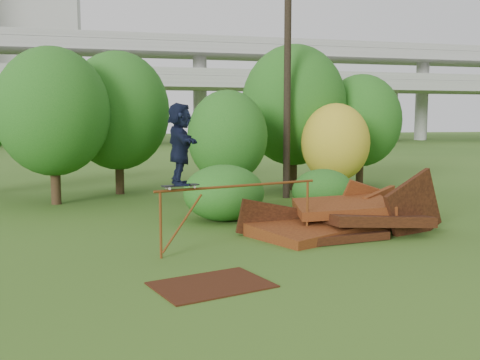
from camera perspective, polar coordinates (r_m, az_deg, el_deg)
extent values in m
plane|color=#2D5116|center=(12.14, 6.00, -8.45)|extent=(240.00, 240.00, 0.00)
cube|color=#441B0C|center=(14.80, 8.31, -5.07)|extent=(4.07, 3.37, 0.58)
cube|color=black|center=(15.11, 14.04, -4.03)|extent=(2.83, 1.81, 0.55)
cube|color=#441B0C|center=(15.20, 10.86, -2.83)|extent=(2.83, 2.14, 0.53)
cube|color=black|center=(15.45, 18.03, -3.07)|extent=(2.25, 0.92, 2.28)
cube|color=#441B0C|center=(16.37, 12.86, -2.76)|extent=(1.78, 0.48, 1.69)
cube|color=black|center=(14.74, 3.39, -4.39)|extent=(2.04, 0.21, 1.31)
cube|color=black|center=(13.85, 11.34, -6.17)|extent=(2.51, 0.54, 0.20)
cube|color=#441B0C|center=(16.23, 14.63, -1.45)|extent=(1.42, 0.95, 0.38)
cylinder|color=#63340F|center=(12.15, -8.46, -4.78)|extent=(0.06, 0.06, 1.52)
cylinder|color=#63340F|center=(14.20, 7.19, -3.15)|extent=(0.06, 0.06, 1.52)
cylinder|color=#63340F|center=(12.94, -0.01, -0.62)|extent=(4.26, 1.34, 0.06)
cube|color=black|center=(12.21, -6.37, -0.57)|extent=(0.89, 0.47, 0.03)
cylinder|color=beige|center=(12.01, -7.52, -0.92)|extent=(0.07, 0.05, 0.06)
cylinder|color=beige|center=(12.18, -7.87, -0.82)|extent=(0.07, 0.05, 0.06)
cylinder|color=beige|center=(12.26, -4.88, -0.74)|extent=(0.07, 0.05, 0.06)
cylinder|color=beige|center=(12.43, -5.25, -0.64)|extent=(0.07, 0.05, 0.06)
imported|color=black|center=(12.13, -6.43, 3.84)|extent=(0.55, 1.72, 1.85)
cube|color=#38190C|center=(10.27, -3.07, -11.09)|extent=(2.45, 2.05, 0.03)
cylinder|color=black|center=(20.94, -19.07, 0.10)|extent=(0.36, 0.36, 1.89)
ellipsoid|color=#154D14|center=(20.84, -19.32, 6.90)|extent=(4.10, 4.10, 4.71)
cylinder|color=black|center=(23.16, -12.72, 0.87)|extent=(0.36, 0.36, 1.89)
ellipsoid|color=#154D14|center=(23.07, -12.87, 7.20)|extent=(4.29, 4.29, 4.94)
cylinder|color=black|center=(20.16, -1.34, -0.50)|extent=(0.32, 0.32, 1.38)
ellipsoid|color=#154D14|center=(20.02, -1.35, 4.67)|extent=(3.01, 3.01, 3.46)
cylinder|color=black|center=(24.17, 5.67, 1.38)|extent=(0.37, 0.37, 2.03)
ellipsoid|color=#154D14|center=(24.09, 5.74, 7.93)|extent=(4.65, 4.65, 5.34)
cylinder|color=black|center=(22.01, 10.05, -0.28)|extent=(0.30, 0.30, 1.18)
ellipsoid|color=#A58C19|center=(21.89, 10.13, 3.94)|extent=(2.75, 2.75, 3.16)
cylinder|color=black|center=(25.82, 12.65, 1.20)|extent=(0.35, 0.35, 1.70)
ellipsoid|color=#154D14|center=(25.73, 12.77, 6.20)|extent=(3.74, 3.74, 4.30)
ellipsoid|color=#154D14|center=(16.53, -1.74, -1.37)|extent=(2.53, 2.33, 1.75)
ellipsoid|color=#154D14|center=(18.12, 8.84, -1.18)|extent=(2.10, 1.93, 1.49)
cylinder|color=black|center=(21.49, 5.07, 10.75)|extent=(0.28, 0.28, 9.51)
cube|color=gray|center=(71.32, -10.75, 10.17)|extent=(160.00, 9.00, 1.40)
cube|color=gray|center=(77.77, -11.07, 13.54)|extent=(160.00, 9.00, 1.40)
cylinder|color=gray|center=(71.15, -10.68, 6.96)|extent=(2.20, 2.20, 8.00)
cylinder|color=gray|center=(74.37, 3.41, 7.02)|extent=(2.20, 2.20, 8.00)
cube|color=#9E9E99|center=(114.19, -20.21, 11.43)|extent=(14.00, 14.00, 28.00)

